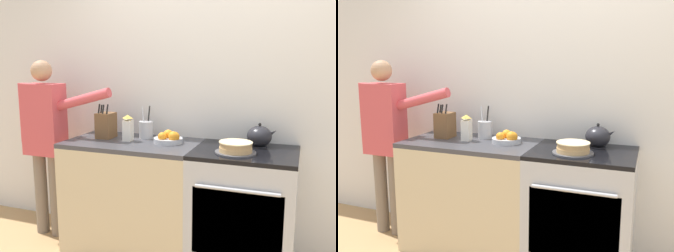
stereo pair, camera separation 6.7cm
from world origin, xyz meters
TOP-DOWN VIEW (x-y plane):
  - wall_back at (0.00, 0.64)m, footprint 8.00×0.04m
  - counter_cabinet at (-0.64, 0.31)m, footprint 1.06×0.62m
  - stove_range at (0.27, 0.31)m, footprint 0.75×0.65m
  - layer_cake at (0.21, 0.21)m, footprint 0.29×0.29m
  - tea_kettle at (0.34, 0.48)m, footprint 0.23×0.19m
  - knife_block at (-0.91, 0.36)m, footprint 0.13×0.16m
  - utensil_crock at (-0.58, 0.46)m, footprint 0.12×0.12m
  - fruit_bowl at (-0.33, 0.34)m, footprint 0.23×0.23m
  - milk_carton at (-0.68, 0.31)m, footprint 0.07×0.07m
  - person_baker at (-1.45, 0.27)m, footprint 0.91×0.20m

SIDE VIEW (x-z plane):
  - counter_cabinet at x=-0.64m, z-range 0.00..0.91m
  - stove_range at x=0.27m, z-range 0.00..0.91m
  - person_baker at x=-1.45m, z-range 0.15..1.70m
  - layer_cake at x=0.21m, z-range 0.91..0.99m
  - fruit_bowl at x=-0.33m, z-range 0.90..1.00m
  - utensil_crock at x=-0.58m, z-range 0.85..1.12m
  - tea_kettle at x=0.34m, z-range 0.90..1.08m
  - milk_carton at x=-0.68m, z-range 0.91..1.12m
  - knife_block at x=-0.91m, z-range 0.87..1.16m
  - wall_back at x=0.00m, z-range 0.00..2.60m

